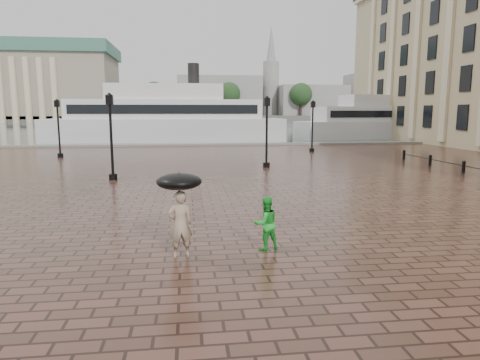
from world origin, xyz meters
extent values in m
plane|color=#3A241A|center=(0.00, 0.00, 0.00)|extent=(300.00, 300.00, 0.00)
plane|color=#434D51|center=(0.00, 92.00, 0.00)|extent=(240.00, 240.00, 0.00)
cube|color=slate|center=(0.00, 32.00, 0.00)|extent=(80.00, 0.60, 0.30)
cube|color=#4C4C47|center=(0.00, 160.00, 1.00)|extent=(300.00, 60.00, 2.00)
cube|color=gray|center=(-55.00, 145.00, 12.00)|extent=(55.00, 30.00, 22.00)
cube|color=#3B6C59|center=(-55.00, 145.00, 24.00)|extent=(57.00, 32.00, 4.00)
cube|color=gray|center=(10.00, 150.00, 9.00)|extent=(30.00, 22.00, 14.00)
cube|color=gray|center=(45.00, 150.00, 7.50)|extent=(25.00, 22.00, 11.00)
cube|color=gray|center=(80.00, 150.00, 10.00)|extent=(35.00, 22.00, 16.00)
cylinder|color=gray|center=(30.00, 150.00, 12.00)|extent=(6.00, 6.00, 20.00)
cone|color=gray|center=(30.00, 150.00, 26.00)|extent=(5.00, 5.00, 18.00)
cylinder|color=#2D2119|center=(-38.57, 138.00, 4.00)|extent=(1.00, 1.00, 8.00)
sphere|color=#1D3216|center=(-38.57, 138.00, 9.50)|extent=(8.00, 8.00, 8.00)
cylinder|color=#2D2119|center=(-12.86, 138.00, 4.00)|extent=(1.00, 1.00, 8.00)
sphere|color=#1D3216|center=(-12.86, 138.00, 9.50)|extent=(8.00, 8.00, 8.00)
cylinder|color=#2D2119|center=(12.86, 138.00, 4.00)|extent=(1.00, 1.00, 8.00)
sphere|color=#1D3216|center=(12.86, 138.00, 9.50)|extent=(8.00, 8.00, 8.00)
cylinder|color=#2D2119|center=(38.57, 138.00, 4.00)|extent=(1.00, 1.00, 8.00)
sphere|color=#1D3216|center=(38.57, 138.00, 9.50)|extent=(8.00, 8.00, 8.00)
cylinder|color=#2D2119|center=(64.29, 138.00, 4.00)|extent=(1.00, 1.00, 8.00)
sphere|color=#1D3216|center=(64.29, 138.00, 9.50)|extent=(8.00, 8.00, 8.00)
cylinder|color=#2D2119|center=(90.00, 138.00, 4.00)|extent=(1.00, 1.00, 8.00)
sphere|color=#1D3216|center=(90.00, 138.00, 9.50)|extent=(8.00, 8.00, 8.00)
cylinder|color=black|center=(14.00, 10.00, 0.30)|extent=(0.20, 0.20, 0.60)
sphere|color=black|center=(14.00, 10.00, 0.62)|extent=(0.22, 0.22, 0.22)
cylinder|color=black|center=(14.00, 13.50, 0.30)|extent=(0.20, 0.20, 0.60)
sphere|color=black|center=(14.00, 13.50, 0.62)|extent=(0.22, 0.22, 0.22)
cylinder|color=black|center=(14.00, 17.00, 0.30)|extent=(0.20, 0.20, 0.60)
sphere|color=black|center=(14.00, 17.00, 0.62)|extent=(0.22, 0.22, 0.22)
cylinder|color=black|center=(-6.00, 10.00, 0.15)|extent=(0.44, 0.44, 0.30)
cylinder|color=black|center=(-6.00, 10.00, 2.00)|extent=(0.14, 0.14, 4.00)
cube|color=black|center=(-6.00, 10.00, 4.15)|extent=(0.35, 0.35, 0.50)
sphere|color=beige|center=(-6.00, 10.00, 4.15)|extent=(0.28, 0.28, 0.28)
cylinder|color=black|center=(3.00, 14.00, 0.15)|extent=(0.44, 0.44, 0.30)
cylinder|color=black|center=(3.00, 14.00, 2.00)|extent=(0.14, 0.14, 4.00)
cube|color=black|center=(3.00, 14.00, 4.15)|extent=(0.35, 0.35, 0.50)
sphere|color=beige|center=(3.00, 14.00, 4.15)|extent=(0.28, 0.28, 0.28)
cylinder|color=black|center=(-12.00, 22.00, 0.15)|extent=(0.44, 0.44, 0.30)
cylinder|color=black|center=(-12.00, 22.00, 2.00)|extent=(0.14, 0.14, 4.00)
cube|color=black|center=(-12.00, 22.00, 4.15)|extent=(0.35, 0.35, 0.50)
sphere|color=beige|center=(-12.00, 22.00, 4.15)|extent=(0.28, 0.28, 0.28)
cylinder|color=black|center=(9.00, 24.00, 0.15)|extent=(0.44, 0.44, 0.30)
cylinder|color=black|center=(9.00, 24.00, 2.00)|extent=(0.14, 0.14, 4.00)
cube|color=black|center=(9.00, 24.00, 4.15)|extent=(0.35, 0.35, 0.50)
sphere|color=beige|center=(9.00, 24.00, 4.15)|extent=(0.28, 0.28, 0.28)
imported|color=tan|center=(-2.29, -2.74, 0.84)|extent=(0.68, 0.51, 1.69)
imported|color=green|center=(-0.09, -2.40, 0.70)|extent=(0.80, 0.70, 1.40)
cube|color=silver|center=(-4.48, 39.29, 1.34)|extent=(28.02, 7.16, 2.68)
cube|color=silver|center=(-4.48, 39.29, 3.80)|extent=(22.42, 6.18, 2.23)
cube|color=silver|center=(-4.48, 39.29, 5.81)|extent=(13.48, 5.36, 1.79)
cylinder|color=black|center=(-1.14, 39.23, 7.82)|extent=(1.34, 1.34, 2.68)
cube|color=black|center=(-4.53, 36.33, 3.80)|extent=(21.21, 0.45, 1.00)
cube|color=black|center=(-4.43, 42.25, 3.80)|extent=(21.21, 0.45, 1.00)
cube|color=silver|center=(24.13, 41.88, 1.13)|extent=(24.15, 8.55, 2.27)
cube|color=silver|center=(24.13, 41.88, 3.21)|extent=(19.37, 7.22, 1.89)
cube|color=silver|center=(24.13, 41.88, 4.92)|extent=(11.79, 5.72, 1.51)
cylinder|color=black|center=(26.94, 42.23, 6.62)|extent=(1.13, 1.13, 2.27)
cube|color=black|center=(24.44, 39.39, 3.21)|extent=(17.84, 2.32, 0.85)
cube|color=black|center=(23.82, 44.36, 3.21)|extent=(17.84, 2.32, 0.85)
cylinder|color=black|center=(-2.29, -2.74, 1.43)|extent=(0.02, 0.02, 0.95)
ellipsoid|color=black|center=(-2.29, -2.74, 1.91)|extent=(1.10, 1.10, 0.39)
camera|label=1|loc=(-2.09, -13.03, 3.59)|focal=32.00mm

